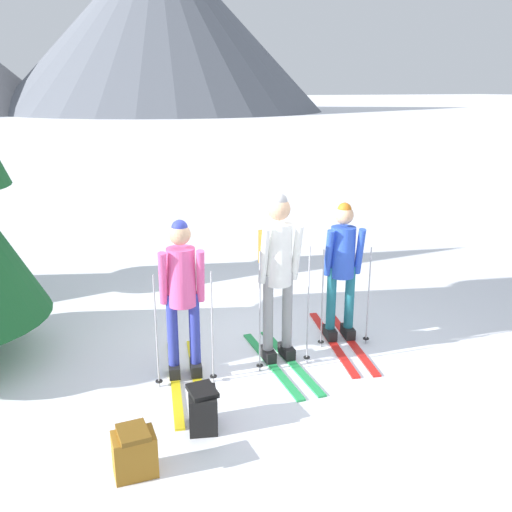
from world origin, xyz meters
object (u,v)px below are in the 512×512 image
at_px(skier_in_blue, 342,268).
at_px(backpack_on_snow_front, 203,408).
at_px(skier_in_pink, 182,292).
at_px(backpack_on_snow_beside, 134,452).
at_px(skier_in_white, 278,267).

xyz_separation_m(skier_in_blue, backpack_on_snow_front, (-2.04, -1.07, -0.69)).
relative_size(skier_in_pink, backpack_on_snow_front, 4.67).
height_order(skier_in_pink, backpack_on_snow_front, skier_in_pink).
bearing_deg(backpack_on_snow_beside, backpack_on_snow_front, 29.14).
distance_m(skier_in_blue, backpack_on_snow_beside, 3.15).
bearing_deg(skier_in_blue, skier_in_white, -169.55).
xyz_separation_m(skier_in_white, skier_in_blue, (0.89, 0.16, -0.17)).
distance_m(skier_in_pink, backpack_on_snow_beside, 1.72).
relative_size(skier_in_pink, backpack_on_snow_beside, 4.67).
height_order(skier_in_white, backpack_on_snow_beside, skier_in_white).
distance_m(skier_in_white, backpack_on_snow_beside, 2.39).
height_order(skier_in_white, backpack_on_snow_front, skier_in_white).
height_order(skier_in_pink, skier_in_blue, skier_in_pink).
bearing_deg(skier_in_white, backpack_on_snow_beside, -144.79).
relative_size(skier_in_blue, backpack_on_snow_beside, 4.59).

